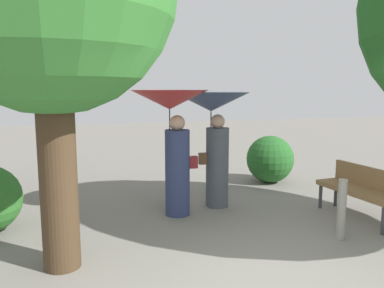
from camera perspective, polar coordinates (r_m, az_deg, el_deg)
The scene contains 6 objects.
ground_plane at distance 4.43m, azimuth 12.21°, elevation -20.20°, with size 40.00×40.00×0.00m, color slate.
person_left at distance 6.21m, azimuth -2.95°, elevation 2.95°, with size 1.25×1.25×2.07m.
person_right at distance 6.69m, azimuth 3.14°, elevation 3.44°, with size 1.33×1.33×2.03m.
park_bench at distance 6.79m, azimuth 24.04°, elevation -5.96°, with size 0.62×1.54×0.83m.
bush_path_right at distance 8.74m, azimuth 11.57°, elevation -2.23°, with size 1.06×1.06×1.06m, color #235B23.
path_marker_post at distance 5.78m, azimuth 21.42°, elevation -9.09°, with size 0.12×0.12×0.86m, color gray.
Camera 1 is at (-1.92, -3.40, 2.10)m, focal length 35.74 mm.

